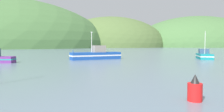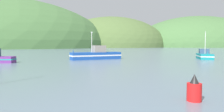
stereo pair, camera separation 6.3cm
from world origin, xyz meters
TOP-DOWN VIEW (x-y plane):
  - hill_mid_left at (25.26, 231.10)m, footprint 125.19×100.15m
  - hill_far_right at (134.01, 243.18)m, footprint 160.75×128.60m
  - fishing_boat_teal at (21.88, 43.92)m, footprint 4.60×6.72m
  - fishing_boat_blue at (-1.16, 45.73)m, footprint 10.91×5.87m
  - channel_buoy at (2.61, 13.78)m, footprint 0.78×0.78m

SIDE VIEW (x-z plane):
  - hill_mid_left at x=25.26m, z-range -34.13..34.13m
  - hill_far_right at x=134.01m, z-range -37.99..37.99m
  - channel_buoy at x=2.61m, z-range -0.14..1.34m
  - fishing_boat_teal at x=21.88m, z-range -2.22..3.65m
  - fishing_boat_blue at x=-1.16m, z-range -1.89..3.80m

